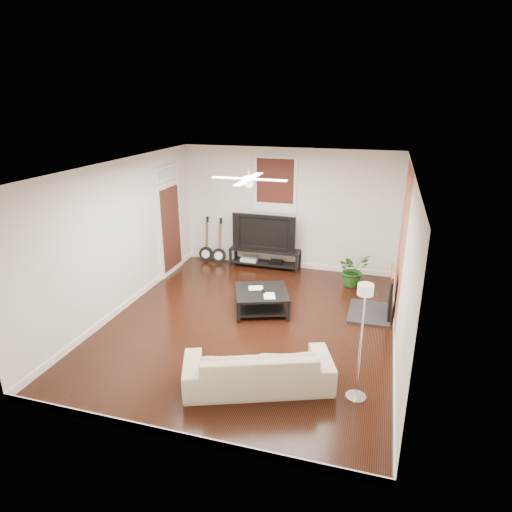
# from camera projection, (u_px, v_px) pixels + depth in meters

# --- Properties ---
(room) EXTENTS (5.01, 6.01, 2.81)m
(room) POSITION_uv_depth(u_px,v_px,m) (249.00, 250.00, 7.47)
(room) COLOR black
(room) RESTS_ON ground
(brick_accent) EXTENTS (0.02, 2.20, 2.80)m
(brick_accent) POSITION_uv_depth(u_px,v_px,m) (402.00, 245.00, 7.72)
(brick_accent) COLOR #A84936
(brick_accent) RESTS_ON floor
(fireplace) EXTENTS (0.80, 1.10, 0.92)m
(fireplace) POSITION_uv_depth(u_px,v_px,m) (380.00, 292.00, 8.11)
(fireplace) COLOR black
(fireplace) RESTS_ON floor
(window_back) EXTENTS (1.00, 0.06, 1.30)m
(window_back) POSITION_uv_depth(u_px,v_px,m) (275.00, 185.00, 10.05)
(window_back) COLOR #3B1210
(window_back) RESTS_ON wall_back
(door_left) EXTENTS (0.08, 1.00, 2.50)m
(door_left) POSITION_uv_depth(u_px,v_px,m) (170.00, 220.00, 9.89)
(door_left) COLOR white
(door_left) RESTS_ON wall_left
(tv_stand) EXTENTS (1.67, 0.44, 0.47)m
(tv_stand) POSITION_uv_depth(u_px,v_px,m) (265.00, 258.00, 10.50)
(tv_stand) COLOR black
(tv_stand) RESTS_ON floor
(tv) EXTENTS (1.49, 0.20, 0.86)m
(tv) POSITION_uv_depth(u_px,v_px,m) (265.00, 231.00, 10.30)
(tv) COLOR black
(tv) RESTS_ON tv_stand
(coffee_table) EXTENTS (1.24, 1.24, 0.40)m
(coffee_table) POSITION_uv_depth(u_px,v_px,m) (262.00, 301.00, 8.36)
(coffee_table) COLOR black
(coffee_table) RESTS_ON floor
(sofa) EXTENTS (2.21, 1.49, 0.60)m
(sofa) POSITION_uv_depth(u_px,v_px,m) (258.00, 367.00, 6.14)
(sofa) COLOR tan
(sofa) RESTS_ON floor
(floor_lamp) EXTENTS (0.36, 0.36, 1.68)m
(floor_lamp) POSITION_uv_depth(u_px,v_px,m) (361.00, 343.00, 5.69)
(floor_lamp) COLOR white
(floor_lamp) RESTS_ON floor
(potted_plant) EXTENTS (0.87, 0.86, 0.73)m
(potted_plant) POSITION_uv_depth(u_px,v_px,m) (353.00, 269.00, 9.44)
(potted_plant) COLOR #1D5117
(potted_plant) RESTS_ON floor
(guitar_left) EXTENTS (0.37, 0.28, 1.12)m
(guitar_left) POSITION_uv_depth(u_px,v_px,m) (206.00, 240.00, 10.76)
(guitar_left) COLOR black
(guitar_left) RESTS_ON floor
(guitar_right) EXTENTS (0.39, 0.31, 1.12)m
(guitar_right) POSITION_uv_depth(u_px,v_px,m) (218.00, 241.00, 10.64)
(guitar_right) COLOR black
(guitar_right) RESTS_ON floor
(ceiling_fan) EXTENTS (1.24, 1.24, 0.32)m
(ceiling_fan) POSITION_uv_depth(u_px,v_px,m) (249.00, 179.00, 7.07)
(ceiling_fan) COLOR white
(ceiling_fan) RESTS_ON ceiling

